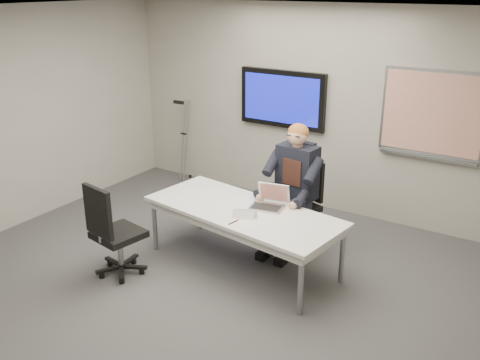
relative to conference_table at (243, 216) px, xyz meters
The scene contains 13 objects.
floor 1.13m from the conference_table, 96.62° to the right, with size 6.00×6.00×0.02m, color #39393C.
ceiling 2.39m from the conference_table, 96.62° to the right, with size 6.00×6.00×0.02m, color silver.
wall_back 2.20m from the conference_table, 93.07° to the left, with size 6.00×0.02×2.80m, color gray.
conference_table is the anchor object (origin of this frame).
tv_display 2.27m from the conference_table, 106.98° to the left, with size 1.30×0.09×0.80m.
whiteboard 2.65m from the conference_table, 54.53° to the left, with size 1.25×0.08×1.10m.
office_chair_far 0.98m from the conference_table, 74.32° to the left, with size 0.62×0.62×1.03m.
office_chair_near 1.43m from the conference_table, 138.75° to the right, with size 0.60×0.60×1.08m.
seated_person 0.68m from the conference_table, 69.42° to the left, with size 0.49×0.84×1.52m.
crutch 2.93m from the conference_table, 140.73° to the left, with size 0.18×0.31×1.36m, color #95969C, non-canonical shape.
laptop 0.34m from the conference_table, 47.69° to the left, with size 0.40×0.40×0.25m.
name_tent 0.25m from the conference_table, 52.86° to the right, with size 0.24×0.07×0.10m, color white, non-canonical shape.
pen 0.37m from the conference_table, 73.79° to the right, with size 0.01×0.01×0.15m, color black.
Camera 1 is at (2.98, -3.62, 3.06)m, focal length 40.00 mm.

